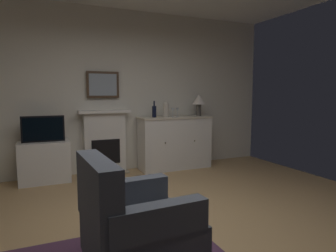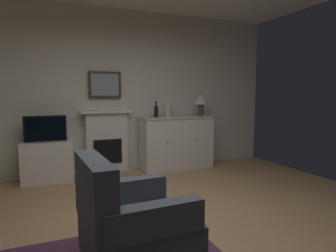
{
  "view_description": "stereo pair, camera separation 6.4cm",
  "coord_description": "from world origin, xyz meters",
  "px_view_note": "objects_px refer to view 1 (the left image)",
  "views": [
    {
      "loc": [
        -1.25,
        -2.48,
        1.38
      ],
      "look_at": [
        0.14,
        0.69,
        1.0
      ],
      "focal_mm": 31.62,
      "sensor_mm": 36.0,
      "label": 1
    },
    {
      "loc": [
        -1.19,
        -2.51,
        1.38
      ],
      "look_at": [
        0.14,
        0.69,
        1.0
      ],
      "focal_mm": 31.62,
      "sensor_mm": 36.0,
      "label": 2
    }
  ],
  "objects_px": {
    "wine_glass_center": "(177,110)",
    "tv_cabinet": "(45,162)",
    "tv_set": "(43,129)",
    "armchair": "(133,224)",
    "sideboard_cabinet": "(175,142)",
    "table_lamp": "(199,101)",
    "fireplace_unit": "(105,142)",
    "wine_glass_left": "(173,110)",
    "vase_decorative": "(166,109)",
    "wine_bottle": "(154,111)",
    "framed_picture": "(103,85)"
  },
  "relations": [
    {
      "from": "wine_glass_center",
      "to": "tv_cabinet",
      "type": "bearing_deg",
      "value": 179.35
    },
    {
      "from": "tv_set",
      "to": "armchair",
      "type": "relative_size",
      "value": 0.67
    },
    {
      "from": "tv_cabinet",
      "to": "tv_set",
      "type": "xyz_separation_m",
      "value": [
        0.0,
        -0.02,
        0.52
      ]
    },
    {
      "from": "sideboard_cabinet",
      "to": "wine_glass_center",
      "type": "xyz_separation_m",
      "value": [
        0.04,
        -0.01,
        0.6
      ]
    },
    {
      "from": "table_lamp",
      "to": "tv_cabinet",
      "type": "relative_size",
      "value": 0.53
    },
    {
      "from": "fireplace_unit",
      "to": "tv_set",
      "type": "height_order",
      "value": "fireplace_unit"
    },
    {
      "from": "wine_glass_left",
      "to": "vase_decorative",
      "type": "xyz_separation_m",
      "value": [
        -0.13,
        0.0,
        0.02
      ]
    },
    {
      "from": "fireplace_unit",
      "to": "table_lamp",
      "type": "distance_m",
      "value": 1.89
    },
    {
      "from": "tv_cabinet",
      "to": "armchair",
      "type": "relative_size",
      "value": 0.82
    },
    {
      "from": "tv_set",
      "to": "armchair",
      "type": "xyz_separation_m",
      "value": [
        0.58,
        -2.78,
        -0.46
      ]
    },
    {
      "from": "wine_glass_center",
      "to": "tv_set",
      "type": "relative_size",
      "value": 0.27
    },
    {
      "from": "armchair",
      "to": "wine_glass_center",
      "type": "bearing_deg",
      "value": 58.59
    },
    {
      "from": "sideboard_cabinet",
      "to": "wine_glass_left",
      "type": "xyz_separation_m",
      "value": [
        -0.07,
        -0.05,
        0.6
      ]
    },
    {
      "from": "sideboard_cabinet",
      "to": "wine_glass_left",
      "type": "bearing_deg",
      "value": -141.57
    },
    {
      "from": "sideboard_cabinet",
      "to": "wine_bottle",
      "type": "bearing_deg",
      "value": 175.79
    },
    {
      "from": "table_lamp",
      "to": "sideboard_cabinet",
      "type": "bearing_deg",
      "value": -180.0
    },
    {
      "from": "table_lamp",
      "to": "tv_set",
      "type": "height_order",
      "value": "table_lamp"
    },
    {
      "from": "framed_picture",
      "to": "tv_set",
      "type": "xyz_separation_m",
      "value": [
        -0.98,
        -0.23,
        -0.69
      ]
    },
    {
      "from": "table_lamp",
      "to": "tv_set",
      "type": "xyz_separation_m",
      "value": [
        -2.73,
        -0.01,
        -0.4
      ]
    },
    {
      "from": "fireplace_unit",
      "to": "sideboard_cabinet",
      "type": "height_order",
      "value": "fireplace_unit"
    },
    {
      "from": "fireplace_unit",
      "to": "armchair",
      "type": "height_order",
      "value": "fireplace_unit"
    },
    {
      "from": "fireplace_unit",
      "to": "wine_glass_left",
      "type": "distance_m",
      "value": 1.32
    },
    {
      "from": "fireplace_unit",
      "to": "wine_glass_center",
      "type": "relative_size",
      "value": 6.67
    },
    {
      "from": "tv_set",
      "to": "fireplace_unit",
      "type": "bearing_deg",
      "value": 10.77
    },
    {
      "from": "vase_decorative",
      "to": "tv_cabinet",
      "type": "relative_size",
      "value": 0.38
    },
    {
      "from": "wine_glass_center",
      "to": "tv_set",
      "type": "height_order",
      "value": "wine_glass_center"
    },
    {
      "from": "framed_picture",
      "to": "wine_glass_center",
      "type": "distance_m",
      "value": 1.39
    },
    {
      "from": "fireplace_unit",
      "to": "sideboard_cabinet",
      "type": "xyz_separation_m",
      "value": [
        1.25,
        -0.18,
        -0.07
      ]
    },
    {
      "from": "fireplace_unit",
      "to": "wine_bottle",
      "type": "xyz_separation_m",
      "value": [
        0.86,
        -0.15,
        0.52
      ]
    },
    {
      "from": "table_lamp",
      "to": "wine_bottle",
      "type": "height_order",
      "value": "table_lamp"
    },
    {
      "from": "sideboard_cabinet",
      "to": "tv_set",
      "type": "relative_size",
      "value": 2.16
    },
    {
      "from": "wine_glass_center",
      "to": "vase_decorative",
      "type": "bearing_deg",
      "value": -170.75
    },
    {
      "from": "wine_bottle",
      "to": "wine_glass_center",
      "type": "height_order",
      "value": "wine_bottle"
    },
    {
      "from": "tv_cabinet",
      "to": "armchair",
      "type": "height_order",
      "value": "armchair"
    },
    {
      "from": "fireplace_unit",
      "to": "sideboard_cabinet",
      "type": "bearing_deg",
      "value": -8.04
    },
    {
      "from": "vase_decorative",
      "to": "tv_cabinet",
      "type": "height_order",
      "value": "vase_decorative"
    },
    {
      "from": "framed_picture",
      "to": "sideboard_cabinet",
      "type": "relative_size",
      "value": 0.41
    },
    {
      "from": "tv_cabinet",
      "to": "tv_set",
      "type": "height_order",
      "value": "tv_set"
    },
    {
      "from": "sideboard_cabinet",
      "to": "armchair",
      "type": "height_order",
      "value": "sideboard_cabinet"
    },
    {
      "from": "framed_picture",
      "to": "wine_bottle",
      "type": "height_order",
      "value": "framed_picture"
    },
    {
      "from": "sideboard_cabinet",
      "to": "framed_picture",
      "type": "bearing_deg",
      "value": 169.94
    },
    {
      "from": "table_lamp",
      "to": "wine_glass_left",
      "type": "xyz_separation_m",
      "value": [
        -0.56,
        -0.05,
        -0.16
      ]
    },
    {
      "from": "table_lamp",
      "to": "vase_decorative",
      "type": "xyz_separation_m",
      "value": [
        -0.69,
        -0.05,
        -0.14
      ]
    },
    {
      "from": "table_lamp",
      "to": "armchair",
      "type": "relative_size",
      "value": 0.43
    },
    {
      "from": "framed_picture",
      "to": "vase_decorative",
      "type": "xyz_separation_m",
      "value": [
        1.06,
        -0.27,
        -0.43
      ]
    },
    {
      "from": "framed_picture",
      "to": "table_lamp",
      "type": "distance_m",
      "value": 1.79
    },
    {
      "from": "sideboard_cabinet",
      "to": "vase_decorative",
      "type": "bearing_deg",
      "value": -165.7
    },
    {
      "from": "wine_bottle",
      "to": "vase_decorative",
      "type": "height_order",
      "value": "wine_bottle"
    },
    {
      "from": "vase_decorative",
      "to": "wine_glass_left",
      "type": "bearing_deg",
      "value": -0.83
    },
    {
      "from": "sideboard_cabinet",
      "to": "armchair",
      "type": "relative_size",
      "value": 1.45
    }
  ]
}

